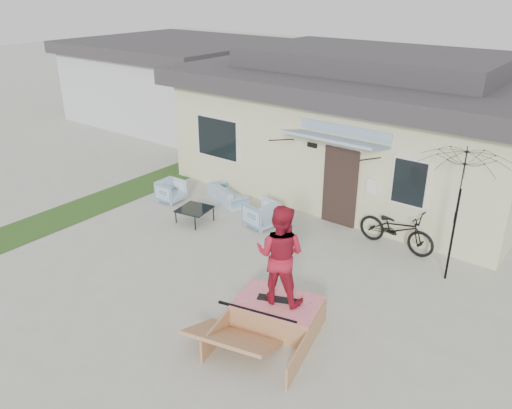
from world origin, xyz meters
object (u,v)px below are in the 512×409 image
Objects in this scene: loveseat at (227,191)px; patio_umbrella at (458,205)px; coffee_table at (195,215)px; armchair_left at (171,190)px; skater at (280,253)px; armchair_right at (261,212)px; skate_ramp at (278,313)px; skateboard at (279,299)px; bicycle at (397,225)px.

patio_umbrella is at bearing -160.18° from loveseat.
coffee_table is 0.35× the size of patio_umbrella.
coffee_table is 6.60m from patio_umbrella.
armchair_left is at bearing 158.40° from coffee_table.
armchair_left is 0.37× the size of skater.
armchair_left is at bearing -73.54° from armchair_right.
skateboard reaches higher than skate_ramp.
skate_ramp is at bearing 88.32° from skater.
skater is at bearing -117.43° from armchair_left.
bicycle is at bearing -111.99° from skater.
skater reaches higher than patio_umbrella.
bicycle is at bearing -153.95° from loveseat.
skate_ramp is (5.84, -2.87, -0.09)m from armchair_left.
armchair_left is at bearing -40.57° from skater.
patio_umbrella reaches higher than armchair_right.
armchair_left is 6.49m from bicycle.
patio_umbrella is 1.21× the size of skater.
skate_ramp is at bearing 52.32° from armchair_right.
armchair_right is 4.31m from skater.
patio_umbrella is 4.02m from skater.
armchair_left is 0.34× the size of skate_ramp.
patio_umbrella is at bearing -86.67° from armchair_left.
loveseat is 0.67× the size of patio_umbrella.
bicycle is (5.08, 0.27, 0.31)m from loveseat.
armchair_left is at bearing 140.76° from skate_ramp.
patio_umbrella reaches higher than coffee_table.
bicycle is at bearing 59.97° from skateboard.
coffee_table is 5.03m from skater.
skater is at bearing 176.30° from bicycle.
bicycle reaches higher than coffee_table.
bicycle is at bearing 21.47° from coffee_table.
skate_ramp is (2.77, -3.16, -0.13)m from armchair_right.
bicycle is 0.94× the size of skate_ramp.
loveseat is at bearing 98.31° from coffee_table.
skate_ramp is at bearing -27.73° from coffee_table.
patio_umbrella is (6.52, -0.36, 1.45)m from loveseat.
patio_umbrella is (6.29, 1.27, 1.55)m from coffee_table.
skateboard reaches higher than coffee_table.
skate_ramp is 1.08× the size of skater.
coffee_table is at bearing -49.16° from armchair_right.
loveseat is 5.09m from bicycle.
skate_ramp is 0.29m from skateboard.
coffee_table is at bearing 115.04° from bicycle.
skateboard is at bearing 52.65° from armchair_right.
bicycle is 1.94m from patio_umbrella.
skateboard is (4.31, -2.22, 0.34)m from coffee_table.
loveseat is 2.22× the size of armchair_left.
armchair_right is at bearing 108.77° from skateboard.
loveseat is 6.00m from skate_ramp.
loveseat is at bearing 116.99° from skateboard.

